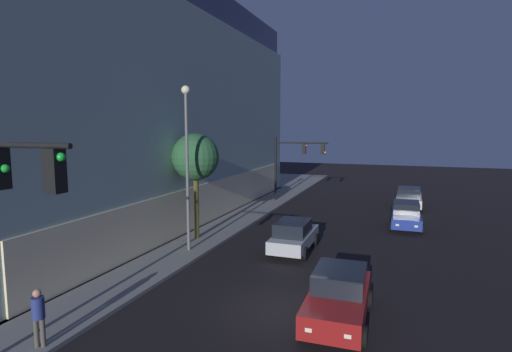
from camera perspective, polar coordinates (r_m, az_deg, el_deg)
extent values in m
plane|color=black|center=(15.27, 4.31, -18.41)|extent=(120.00, 120.00, 0.00)
cube|color=#4C4C51|center=(36.51, -27.30, -4.05)|extent=(33.77, 29.17, 0.15)
cube|color=#FBE7B5|center=(27.62, -7.05, -3.65)|extent=(30.03, 0.60, 2.68)
cube|color=#8FAAA7|center=(35.94, -27.91, 6.89)|extent=(33.37, 28.77, 13.73)
cube|color=#2B2F51|center=(36.93, -28.65, 19.38)|extent=(32.70, 28.19, 2.26)
sphere|color=green|center=(9.99, -31.98, 0.90)|extent=(0.18, 0.18, 0.18)
cube|color=black|center=(8.99, -26.62, 0.66)|extent=(0.32, 0.32, 0.90)
sphere|color=green|center=(8.84, -25.91, 2.43)|extent=(0.18, 0.18, 0.18)
cylinder|color=black|center=(35.36, 2.80, 1.04)|extent=(0.18, 0.18, 5.54)
cylinder|color=black|center=(34.69, 6.47, 4.69)|extent=(0.32, 4.55, 0.12)
cube|color=black|center=(34.67, 6.82, 3.86)|extent=(0.33, 0.33, 0.90)
sphere|color=red|center=(34.62, 7.12, 4.31)|extent=(0.18, 0.18, 0.18)
cube|color=black|center=(34.41, 9.43, 3.79)|extent=(0.33, 0.33, 0.90)
sphere|color=yellow|center=(34.40, 9.72, 3.32)|extent=(0.18, 0.18, 0.18)
cylinder|color=#606060|center=(20.89, -9.70, 0.39)|extent=(0.16, 0.16, 8.08)
sphere|color=#F9EFC6|center=(20.84, -9.94, 11.92)|extent=(0.44, 0.44, 0.44)
cylinder|color=#48461E|center=(23.51, -8.45, -4.35)|extent=(0.30, 0.30, 3.63)
sphere|color=#295B34|center=(23.12, -8.58, 2.70)|extent=(2.68, 2.68, 2.68)
cylinder|color=#4C473D|center=(14.03, -27.95, -18.97)|extent=(0.14, 0.14, 0.87)
cylinder|color=#4C473D|center=(14.09, -28.67, -18.90)|extent=(0.14, 0.14, 0.87)
cylinder|color=navy|center=(13.76, -28.50, -16.09)|extent=(0.36, 0.36, 0.63)
sphere|color=tan|center=(13.60, -28.61, -14.39)|extent=(0.24, 0.24, 0.24)
cube|color=maroon|center=(14.45, 11.56, -16.99)|extent=(4.54, 1.95, 0.74)
cube|color=black|center=(14.50, 11.80, -13.96)|extent=(2.20, 1.72, 0.64)
cube|color=#F9F4CC|center=(12.42, 12.88, -21.20)|extent=(0.12, 0.20, 0.12)
cube|color=#F9F4CC|center=(12.56, 7.47, -20.74)|extent=(0.12, 0.20, 0.12)
cylinder|color=black|center=(13.28, 14.94, -21.11)|extent=(0.67, 0.25, 0.67)
cylinder|color=black|center=(13.50, 6.52, -20.42)|extent=(0.67, 0.25, 0.67)
cylinder|color=black|center=(15.81, 15.69, -16.41)|extent=(0.67, 0.25, 0.67)
cylinder|color=black|center=(15.99, 8.76, -15.95)|extent=(0.67, 0.25, 0.67)
cube|color=#B7BABF|center=(21.69, 5.44, -8.81)|extent=(4.42, 1.80, 0.65)
cube|color=black|center=(21.20, 5.24, -7.30)|extent=(2.28, 1.60, 0.69)
cube|color=#F9F4CC|center=(23.83, 5.48, -7.37)|extent=(0.12, 0.20, 0.12)
cube|color=#F9F4CC|center=(23.60, 7.99, -7.55)|extent=(0.12, 0.20, 0.12)
cylinder|color=black|center=(23.26, 4.14, -8.54)|extent=(0.67, 0.25, 0.67)
cylinder|color=black|center=(22.88, 8.44, -8.86)|extent=(0.67, 0.25, 0.67)
cylinder|color=black|center=(20.75, 2.10, -10.45)|extent=(0.67, 0.25, 0.67)
cylinder|color=black|center=(20.31, 6.91, -10.88)|extent=(0.67, 0.25, 0.67)
cube|color=navy|center=(28.19, 20.47, -5.58)|extent=(4.51, 1.84, 0.65)
cube|color=black|center=(28.39, 20.51, -4.14)|extent=(2.24, 1.63, 0.66)
cube|color=#F9F4CC|center=(26.07, 21.74, -6.63)|extent=(0.12, 0.20, 0.12)
cube|color=#F9F4CC|center=(26.04, 19.38, -6.55)|extent=(0.12, 0.20, 0.12)
cylinder|color=black|center=(26.94, 22.40, -6.94)|extent=(0.64, 0.25, 0.64)
cylinder|color=black|center=(26.89, 18.59, -6.80)|extent=(0.64, 0.25, 0.64)
cylinder|color=black|center=(29.65, 22.11, -5.69)|extent=(0.64, 0.25, 0.64)
cylinder|color=black|center=(29.60, 18.67, -5.56)|extent=(0.64, 0.25, 0.64)
cube|color=silver|center=(35.07, 20.83, -3.17)|extent=(4.64, 2.00, 0.65)
cube|color=black|center=(35.31, 20.88, -2.07)|extent=(2.32, 1.76, 0.62)
cube|color=#F9F4CC|center=(32.85, 21.79, -3.87)|extent=(0.12, 0.20, 0.12)
cube|color=#F9F4CC|center=(32.86, 19.79, -3.79)|extent=(0.12, 0.20, 0.12)
cylinder|color=black|center=(33.73, 22.40, -4.19)|extent=(0.67, 0.25, 0.67)
cylinder|color=black|center=(33.74, 19.16, -4.05)|extent=(0.67, 0.25, 0.67)
cylinder|color=black|center=(36.54, 22.32, -3.37)|extent=(0.67, 0.25, 0.67)
cylinder|color=black|center=(36.55, 19.33, -3.24)|extent=(0.67, 0.25, 0.67)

